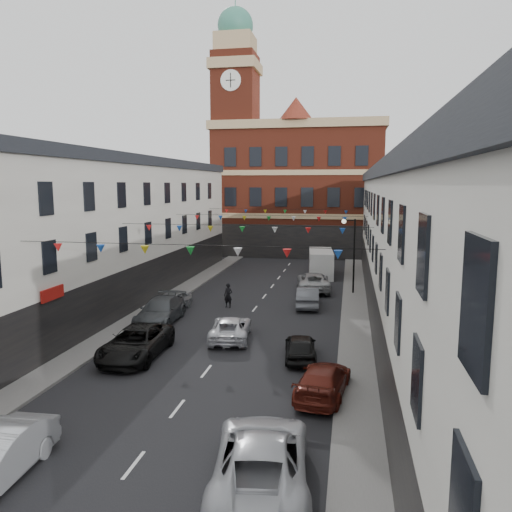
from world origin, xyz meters
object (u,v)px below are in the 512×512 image
Objects in this scene: car_left_c at (136,343)px; car_left_e at (172,301)px; car_left_d at (160,311)px; white_van at (321,263)px; car_right_e at (308,297)px; car_right_f at (313,282)px; street_lamp at (351,246)px; pedestrian at (228,296)px; car_right_c at (323,380)px; car_right_d at (301,347)px; car_right_b at (261,459)px; moving_car at (230,328)px.

car_left_e is at bearing 97.49° from car_left_c.
car_left_d is 20.16m from white_van.
car_right_f is at bearing -93.95° from car_right_e.
street_lamp reaches higher than pedestrian.
street_lamp is at bearing 158.40° from car_right_f.
white_van reaches higher than car_right_c.
car_right_c is 1.04× the size of car_right_e.
car_left_e is 12.47m from car_right_d.
car_left_d is 18.21m from car_right_b.
white_van is (-0.29, 33.73, 0.41)m from car_right_b.
car_right_d is at bearing 85.19° from car_right_f.
car_right_c reaches higher than car_right_d.
car_left_d is 1.42× the size of car_right_d.
car_right_b is (-2.46, -26.27, -3.09)m from street_lamp.
street_lamp is 20.10m from car_left_c.
car_left_c is 9.94m from car_right_c.
car_right_e is at bearing 23.65° from car_left_e.
street_lamp is 1.11× the size of car_left_d.
car_right_f reaches higher than car_right_d.
car_left_d is at bearing -121.71° from white_van.
moving_car is 0.82× the size of white_van.
car_right_e is at bearing -122.33° from street_lamp.
white_van reaches higher than pedestrian.
white_van reaches higher than car_left_e.
pedestrian reaches higher than car_left_d.
car_right_c is at bearing 88.50° from car_right_f.
car_left_c is 11.04m from pedestrian.
car_left_c is 1.00× the size of car_right_f.
car_right_b is 1.55× the size of car_right_d.
car_left_e is at bearing -140.88° from pedestrian.
car_right_d is at bearing -30.79° from car_left_d.
car_right_d reaches higher than moving_car.
white_van is 3.20× the size of pedestrian.
car_left_c is 9.26m from car_left_e.
car_right_f is at bearing -97.00° from white_van.
car_right_f is (-0.49, 27.05, -0.06)m from car_right_b.
car_right_f is at bearing 64.43° from pedestrian.
car_left_c is at bearing -75.40° from car_left_e.
car_right_b reaches higher than car_right_e.
street_lamp is 3.43× the size of pedestrian.
pedestrian is (-6.01, 20.30, 0.05)m from car_right_b.
car_left_e is at bearing -46.06° from car_right_d.
car_left_d is at bearing -33.50° from car_right_c.
car_right_f is 14.26m from moving_car.
car_right_f is 8.72m from pedestrian.
car_right_c is 0.82× the size of white_van.
car_left_d reaches higher than car_left_c.
street_lamp reaches higher than moving_car.
car_right_f is (-0.57, 16.33, 0.11)m from car_right_d.
pedestrian is (-7.42, 13.73, 0.21)m from car_right_c.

